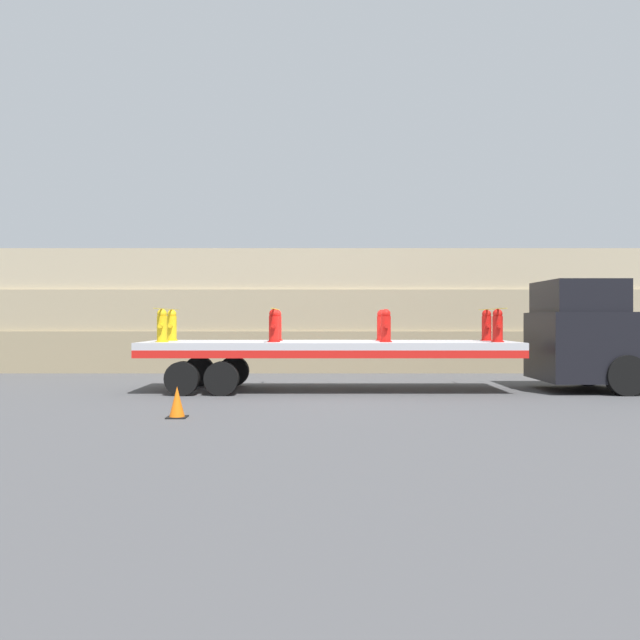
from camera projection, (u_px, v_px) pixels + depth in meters
name	position (u px, v px, depth m)	size (l,w,h in m)	color
ground_plane	(332.00, 391.00, 16.98)	(120.00, 120.00, 0.00)	#474749
rock_cliff	(329.00, 311.00, 24.04)	(60.00, 3.30, 4.54)	gray
truck_cab	(593.00, 336.00, 16.95)	(2.69, 2.64, 2.99)	black
flatbed_trailer	(314.00, 350.00, 16.98)	(10.06, 2.57, 1.34)	#B2B2B7
fire_hydrant_yellow_near_0	(165.00, 326.00, 16.46)	(0.33, 0.48, 0.87)	gold
fire_hydrant_yellow_far_0	(175.00, 326.00, 17.54)	(0.33, 0.48, 0.87)	gold
fire_hydrant_red_near_1	(276.00, 326.00, 16.44)	(0.33, 0.48, 0.87)	red
fire_hydrant_red_far_1	(279.00, 326.00, 17.53)	(0.33, 0.48, 0.87)	red
fire_hydrant_red_near_2	(388.00, 326.00, 16.43)	(0.33, 0.48, 0.87)	red
fire_hydrant_red_far_2	(384.00, 326.00, 17.52)	(0.33, 0.48, 0.87)	red
fire_hydrant_red_near_3	(500.00, 326.00, 16.42)	(0.33, 0.48, 0.87)	red
fire_hydrant_red_far_3	(489.00, 326.00, 17.50)	(0.33, 0.48, 0.87)	red
cargo_strap_rear	(170.00, 309.00, 17.00)	(0.05, 2.67, 0.01)	yellow
cargo_strap_middle	(278.00, 309.00, 16.99)	(0.05, 2.67, 0.01)	yellow
cargo_strap_front	(495.00, 309.00, 16.96)	(0.05, 2.67, 0.01)	yellow
traffic_cone	(180.00, 402.00, 12.27)	(0.39, 0.39, 0.62)	black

